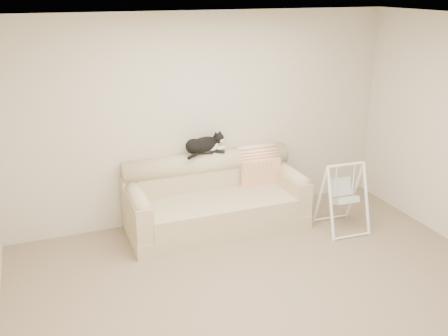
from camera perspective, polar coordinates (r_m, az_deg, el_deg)
name	(u,v)px	position (r m, az deg, el deg)	size (l,w,h in m)	color
ground_plane	(270,294)	(5.11, 5.33, -14.19)	(5.00, 5.00, 0.00)	#7D6B59
room_shell	(276,148)	(4.43, 5.96, 2.33)	(5.04, 4.04, 2.60)	beige
sofa	(215,200)	(6.24, -1.08, -3.67)	(2.20, 0.93, 0.90)	tan
remote_a	(206,153)	(6.22, -2.12, 1.77)	(0.19, 0.08, 0.03)	black
remote_b	(218,151)	(6.27, -0.68, 1.90)	(0.17, 0.12, 0.02)	black
tuxedo_cat	(204,145)	(6.19, -2.34, 2.69)	(0.60, 0.43, 0.25)	black
throw_blanket	(256,160)	(6.53, 3.73, 0.95)	(0.53, 0.38, 0.58)	#D56443
baby_swing	(343,196)	(6.31, 13.44, -3.15)	(0.56, 0.59, 0.87)	white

